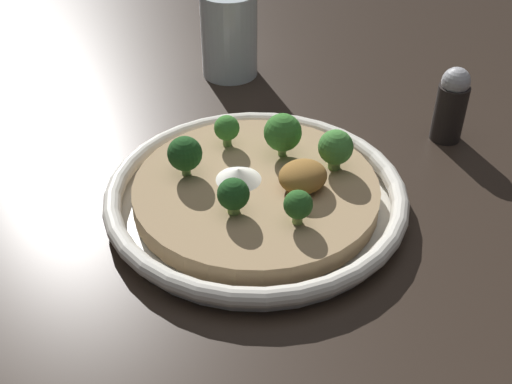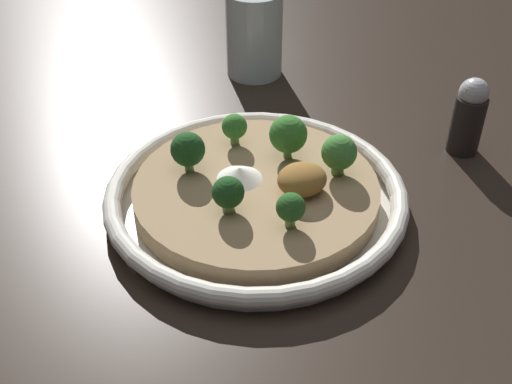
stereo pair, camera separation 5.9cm
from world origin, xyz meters
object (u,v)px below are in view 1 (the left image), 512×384
object	(u,v)px
risotto_bowl	(256,195)
broccoli_back_right	(227,129)
broccoli_right	(283,133)
drinking_glass	(229,34)
broccoli_left	(233,195)
broccoli_front	(298,205)
broccoli_back	(185,154)
broccoli_front_right	(336,148)
pepper_shaker	(451,104)

from	to	relation	value
risotto_bowl	broccoli_back_right	size ratio (longest dim) A/B	8.72
broccoli_right	drinking_glass	bearing A→B (deg)	67.61
broccoli_left	broccoli_back_right	world-z (taller)	broccoli_left
broccoli_front	broccoli_right	bearing A→B (deg)	58.49
risotto_bowl	broccoli_back	world-z (taller)	broccoli_back
broccoli_right	broccoli_back	size ratio (longest dim) A/B	1.13
broccoli_front_right	broccoli_left	size ratio (longest dim) A/B	1.18
drinking_glass	broccoli_back	bearing A→B (deg)	-133.89
broccoli_front	broccoli_back	size ratio (longest dim) A/B	0.82
broccoli_right	broccoli_left	world-z (taller)	broccoli_right
broccoli_front_right	pepper_shaker	size ratio (longest dim) A/B	0.48
drinking_glass	risotto_bowl	bearing A→B (deg)	-119.96
broccoli_back	broccoli_front_right	world-z (taller)	broccoli_front_right
broccoli_front	broccoli_left	bearing A→B (deg)	128.74
broccoli_front_right	pepper_shaker	bearing A→B (deg)	-1.03
broccoli_front	broccoli_back	distance (m)	0.14
drinking_glass	pepper_shaker	size ratio (longest dim) A/B	1.26
risotto_bowl	pepper_shaker	xyz separation A→B (m)	(0.27, -0.03, 0.03)
drinking_glass	pepper_shaker	world-z (taller)	drinking_glass
broccoli_front	broccoli_back	bearing A→B (deg)	107.91
broccoli_back_right	pepper_shaker	size ratio (longest dim) A/B	0.39
broccoli_right	risotto_bowl	bearing A→B (deg)	-155.17
broccoli_back_right	drinking_glass	bearing A→B (deg)	54.38
broccoli_back	broccoli_left	xyz separation A→B (m)	(0.00, -0.08, -0.00)
broccoli_back_right	broccoli_back	bearing A→B (deg)	-163.15
risotto_bowl	broccoli_front	bearing A→B (deg)	-94.53
broccoli_back	drinking_glass	xyz separation A→B (m)	(0.20, 0.21, 0.00)
broccoli_front	drinking_glass	xyz separation A→B (m)	(0.16, 0.34, 0.01)
risotto_bowl	broccoli_front	distance (m)	0.08
risotto_bowl	broccoli_left	xyz separation A→B (m)	(-0.05, -0.02, 0.04)
broccoli_back_right	drinking_glass	size ratio (longest dim) A/B	0.31
broccoli_left	drinking_glass	xyz separation A→B (m)	(0.20, 0.29, 0.01)
broccoli_front_right	broccoli_left	world-z (taller)	broccoli_front_right
risotto_bowl	broccoli_back_right	world-z (taller)	broccoli_back_right
broccoli_front	broccoli_right	size ratio (longest dim) A/B	0.72
broccoli_right	drinking_glass	distance (m)	0.26
broccoli_right	broccoli_front_right	size ratio (longest dim) A/B	1.10
broccoli_left	broccoli_back_right	bearing A→B (deg)	58.22
broccoli_right	pepper_shaker	bearing A→B (deg)	-14.75
broccoli_front	broccoli_back_right	size ratio (longest dim) A/B	0.99
broccoli_front_right	broccoli_left	distance (m)	0.13
broccoli_back	broccoli_back_right	xyz separation A→B (m)	(0.07, 0.02, -0.00)
risotto_bowl	broccoli_left	distance (m)	0.06
broccoli_left	drinking_glass	distance (m)	0.36
risotto_bowl	broccoli_front_right	size ratio (longest dim) A/B	7.05
broccoli_right	drinking_glass	xyz separation A→B (m)	(0.10, 0.24, 0.00)
broccoli_front_right	pepper_shaker	world-z (taller)	pepper_shaker
broccoli_right	broccoli_front_right	xyz separation A→B (m)	(0.03, -0.05, -0.00)
broccoli_front_right	broccoli_front	bearing A→B (deg)	-152.54
pepper_shaker	drinking_glass	bearing A→B (deg)	110.30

